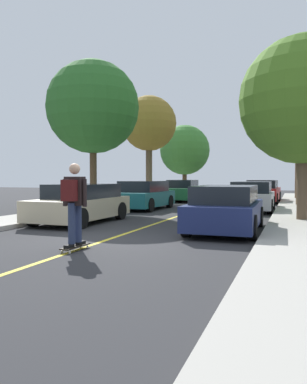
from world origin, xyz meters
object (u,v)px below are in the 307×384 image
parked_car_right_near (252,197)px  street_tree_left_near (149,124)px  parked_car_left_nearest (81,203)px  parked_car_right_nearest (226,209)px  street_tree_right_far (299,130)px  skateboarder (74,199)px  street_tree_right_near (300,121)px  street_tree_left_nearest (93,107)px  street_tree_left_far (185,150)px  street_tree_right_nearest (304,101)px  parked_car_right_far (263,191)px  parked_car_left_far (182,191)px  parked_car_left_near (144,195)px  skateboard (75,246)px  street_tree_right_farthest (298,141)px

parked_car_right_near → street_tree_left_near: street_tree_left_near is taller
parked_car_left_nearest → parked_car_right_nearest: size_ratio=1.01×
street_tree_right_far → skateboarder: (-4.61, -20.78, -3.70)m
parked_car_right_nearest → street_tree_right_far: bearing=83.0°
street_tree_left_near → street_tree_right_near: 9.47m
street_tree_left_nearest → street_tree_left_near: 7.38m
street_tree_left_far → street_tree_right_nearest: 20.43m
skateboarder → street_tree_right_far: bearing=77.5°
parked_car_right_far → street_tree_right_near: size_ratio=0.67×
street_tree_right_near → street_tree_right_far: (0.00, 6.52, 0.31)m
parked_car_right_nearest → street_tree_left_nearest: street_tree_left_nearest is taller
parked_car_right_nearest → parked_car_right_far: bearing=90.0°
parked_car_left_far → parked_car_right_near: size_ratio=1.02×
parked_car_left_near → parked_car_right_nearest: size_ratio=1.00×
skateboard → parked_car_right_nearest: bearing=57.3°
street_tree_right_farthest → parked_car_left_near: bearing=-110.6°
parked_car_left_nearest → street_tree_right_near: size_ratio=0.64×
street_tree_right_far → street_tree_right_farthest: size_ratio=1.04×
parked_car_left_nearest → street_tree_left_nearest: street_tree_left_nearest is taller
skateboarder → parked_car_left_nearest: bearing=119.5°
parked_car_right_near → skateboard: parked_car_right_near is taller
parked_car_right_nearest → street_tree_right_nearest: 4.94m
street_tree_left_nearest → street_tree_right_near: size_ratio=1.06×
street_tree_left_near → street_tree_right_far: 10.20m
street_tree_left_far → skateboarder: (4.60, -25.06, -2.83)m
street_tree_left_nearest → parked_car_left_nearest: bearing=-65.5°
parked_car_left_nearest → parked_car_left_far: (-0.00, 12.64, 0.01)m
street_tree_right_near → skateboard: street_tree_right_near is taller
parked_car_left_nearest → parked_car_right_near: (5.06, 6.66, 0.01)m
street_tree_right_near → street_tree_right_farthest: 15.02m
parked_car_left_far → parked_car_right_nearest: size_ratio=1.04×
parked_car_left_near → parked_car_left_far: (-0.00, 6.83, -0.01)m
street_tree_left_near → skateboard: 17.71m
street_tree_left_nearest → skateboard: size_ratio=8.18×
parked_car_left_near → parked_car_right_near: size_ratio=0.98×
street_tree_right_nearest → street_tree_right_farthest: street_tree_right_farthest is taller
parked_car_right_near → street_tree_left_far: 16.00m
skateboarder → street_tree_left_far: bearing=100.4°
street_tree_left_nearest → street_tree_right_far: bearing=51.9°
street_tree_left_far → street_tree_right_near: bearing=-49.5°
street_tree_right_near → street_tree_right_far: street_tree_right_far is taller
street_tree_right_nearest → street_tree_right_farthest: (0.00, 22.45, 0.67)m
parked_car_left_far → street_tree_right_nearest: (7.14, -10.28, 3.45)m
parked_car_left_nearest → skateboard: 5.13m
parked_car_left_nearest → parked_car_left_near: parked_car_left_near is taller
parked_car_left_near → parked_car_right_nearest: parked_car_left_near is taller
parked_car_right_nearest → street_tree_right_farthest: 25.72m
skateboarder → skateboard: bearing=88.4°
parked_car_left_near → skateboarder: (2.53, -10.28, 0.42)m
street_tree_left_nearest → street_tree_left_far: bearing=90.0°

